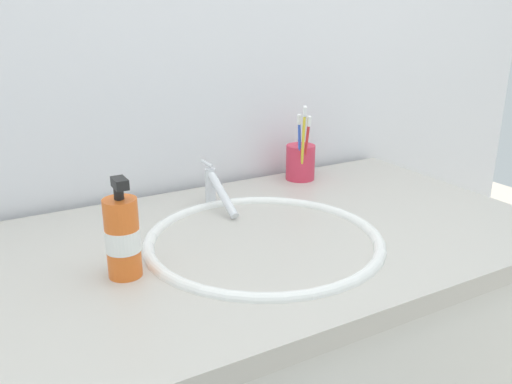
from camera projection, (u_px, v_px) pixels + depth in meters
The scene contains 8 objects.
tiled_wall_back at pixel (169, 27), 1.21m from camera, with size 2.42×0.04×2.40m, color silver.
sink_basin at pixel (264, 262), 1.03m from camera, with size 0.46×0.46×0.13m.
faucet at pixel (216, 189), 1.18m from camera, with size 0.02×0.16×0.09m.
toothbrush_cup at pixel (300, 162), 1.37m from camera, with size 0.07×0.07×0.09m, color #D8334C.
toothbrush_yellow at pixel (303, 140), 1.30m from camera, with size 0.04×0.06×0.20m.
toothbrush_red at pixel (307, 144), 1.32m from camera, with size 0.02×0.05×0.17m.
toothbrush_blue at pixel (299, 143), 1.32m from camera, with size 0.03×0.03×0.17m.
soap_dispenser at pixel (123, 237), 0.86m from camera, with size 0.06×0.06×0.17m.
Camera 1 is at (-0.45, -0.83, 1.24)m, focal length 37.39 mm.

